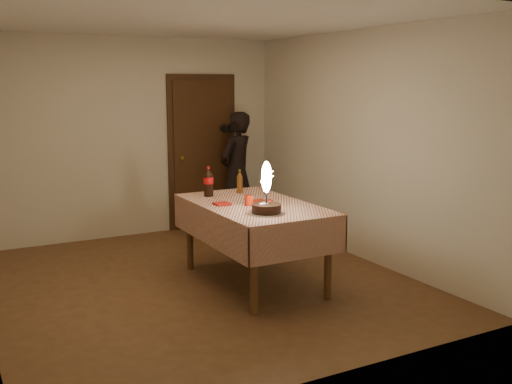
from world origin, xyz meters
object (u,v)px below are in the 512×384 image
clear_cup (267,198)px  red_cup (249,201)px  birthday_cake (266,201)px  red_plate (262,201)px  dining_table (254,214)px  amber_bottle_right (240,182)px  cola_bottle (209,182)px  photographer (237,171)px

clear_cup → red_cup: bearing=-167.6°
birthday_cake → red_plate: birthday_cake is taller
red_cup → clear_cup: (0.23, 0.05, -0.01)m
dining_table → red_cup: (-0.09, -0.06, 0.16)m
amber_bottle_right → birthday_cake: bearing=-103.8°
birthday_cake → clear_cup: birthday_cake is taller
birthday_cake → clear_cup: size_ratio=5.36×
clear_cup → cola_bottle: bearing=122.7°
red_cup → birthday_cake: bearing=-93.4°
red_plate → amber_bottle_right: size_ratio=0.86×
dining_table → clear_cup: (0.14, -0.01, 0.15)m
red_plate → clear_cup: size_ratio=2.44×
clear_cup → amber_bottle_right: bearing=89.4°
red_cup → clear_cup: red_cup is taller
amber_bottle_right → dining_table: bearing=-103.8°
red_cup → photographer: 2.38m
dining_table → photographer: (0.87, 2.12, 0.10)m
clear_cup → cola_bottle: 0.70m
red_plate → red_cup: (-0.22, -0.12, 0.05)m
birthday_cake → clear_cup: 0.51m
photographer → amber_bottle_right: bearing=-115.4°
birthday_cake → red_plate: (0.24, 0.51, -0.12)m
red_plate → cola_bottle: size_ratio=0.69×
red_plate → cola_bottle: cola_bottle is taller
photographer → birthday_cake: bearing=-110.9°
birthday_cake → amber_bottle_right: size_ratio=1.89×
birthday_cake → dining_table: bearing=76.3°
birthday_cake → red_cup: size_ratio=4.83×
red_cup → cola_bottle: bearing=103.0°
birthday_cake → clear_cup: bearing=60.3°
red_plate → clear_cup: (0.01, -0.07, 0.04)m
dining_table → cola_bottle: (-0.23, 0.57, 0.26)m
clear_cup → amber_bottle_right: (0.01, 0.61, 0.07)m
cola_bottle → birthday_cake: bearing=-83.2°
dining_table → birthday_cake: bearing=-103.7°
dining_table → amber_bottle_right: bearing=76.2°
birthday_cake → photographer: bearing=69.1°
red_cup → cola_bottle: (-0.15, 0.63, 0.10)m
dining_table → red_plate: red_plate is taller
photographer → dining_table: bearing=-112.3°
birthday_cake → red_cup: (0.02, 0.39, -0.07)m
birthday_cake → red_cup: birthday_cake is taller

